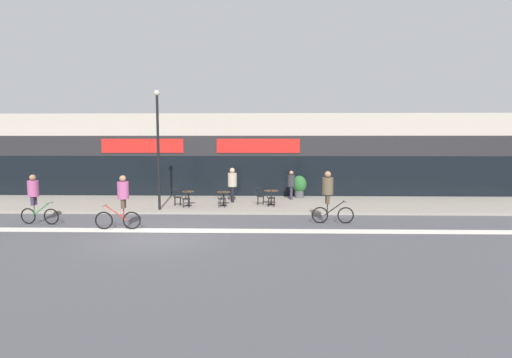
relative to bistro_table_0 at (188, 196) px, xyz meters
name	(u,v)px	position (x,y,z in m)	size (l,w,h in m)	color
ground_plane	(155,238)	(0.03, -6.27, -0.64)	(120.00, 120.00, 0.00)	#4C4C51
sidewalk_slab	(193,204)	(0.03, 0.98, -0.58)	(40.00, 5.50, 0.12)	gray
storefront_facade	(205,155)	(0.03, 5.69, 1.87)	(40.00, 4.06, 5.05)	#B2A899
bike_lane_stripe	(164,230)	(0.03, -5.10, -0.64)	(36.00, 0.70, 0.01)	silver
bistro_table_0	(188,196)	(0.00, 0.00, 0.00)	(0.63, 0.63, 0.74)	black
bistro_table_1	(224,196)	(1.79, 0.06, -0.01)	(0.68, 0.68, 0.72)	black
bistro_table_2	(271,194)	(4.23, 0.41, 0.02)	(0.78, 0.78, 0.75)	black
cafe_chair_0_near	(186,197)	(0.00, -0.63, 0.00)	(0.42, 0.58, 0.90)	black
cafe_chair_0_side	(176,196)	(-0.63, -0.01, 0.00)	(0.59, 0.44, 0.90)	black
cafe_chair_1_near	(222,197)	(1.78, -0.56, 0.00)	(0.45, 0.60, 0.90)	black
cafe_chair_2_near	(271,197)	(4.22, -0.22, 0.00)	(0.45, 0.60, 0.90)	black
cafe_chair_2_side	(259,195)	(3.60, 0.41, 0.00)	(0.59, 0.42, 0.90)	black
planter_pot	(299,186)	(5.90, 3.05, 0.18)	(0.83, 0.83, 1.29)	#4C4C51
lamp_post	(158,142)	(-1.17, -1.19, 2.72)	(0.26, 0.26, 5.67)	black
cyclist_0	(35,196)	(-5.53, -4.06, 0.55)	(1.68, 0.54, 2.05)	black
cyclist_1	(122,199)	(-1.62, -4.94, 0.56)	(1.77, 0.49, 2.10)	black
cyclist_2	(329,193)	(6.56, -3.60, 0.64)	(1.75, 0.48, 2.18)	black
pedestrian_near_end	(291,182)	(5.38, 2.31, 0.45)	(0.44, 0.44, 1.63)	#382D47
pedestrian_far_end	(232,182)	(2.15, 1.26, 0.58)	(0.55, 0.55, 1.85)	black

